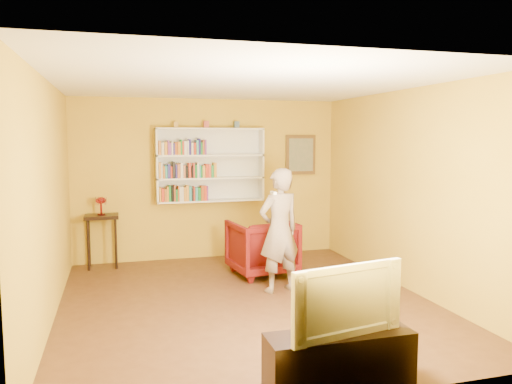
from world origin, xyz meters
TOP-DOWN VIEW (x-y plane):
  - room_shell at (0.00, 0.00)m, footprint 5.30×5.80m
  - bookshelf at (0.00, 2.41)m, footprint 1.80×0.29m
  - books_row_lower at (-0.47, 2.30)m, footprint 0.80×0.19m
  - books_row_middle at (-0.39, 2.30)m, footprint 0.94×0.19m
  - books_row_upper at (-0.47, 2.31)m, footprint 0.77×0.19m
  - ornament_left at (-0.56, 2.35)m, footprint 0.07×0.07m
  - ornament_centre at (-0.07, 2.35)m, footprint 0.08×0.08m
  - ornament_right at (0.45, 2.35)m, footprint 0.08×0.08m
  - framed_painting at (1.65, 2.46)m, footprint 0.55×0.05m
  - console_table at (-1.77, 2.25)m, footprint 0.52×0.39m
  - ruby_lustre at (-1.77, 2.25)m, footprint 0.17×0.17m
  - armchair at (0.55, 1.18)m, footprint 0.99×1.02m
  - person at (0.54, 0.31)m, footprint 0.68×0.53m
  - game_remote at (0.36, 0.00)m, footprint 0.04×0.15m
  - tv_cabinet at (0.21, -2.25)m, footprint 1.24×0.37m
  - television at (0.21, -2.25)m, footprint 1.05×0.33m

SIDE VIEW (x-z plane):
  - tv_cabinet at x=0.21m, z-range 0.00..0.44m
  - armchair at x=0.55m, z-range 0.00..0.83m
  - console_table at x=-1.77m, z-range 0.28..1.12m
  - television at x=0.21m, z-range 0.44..1.04m
  - person at x=0.54m, z-range 0.00..1.65m
  - room_shell at x=0.00m, z-range -0.42..2.46m
  - ruby_lustre at x=-1.77m, z-range 0.91..1.19m
  - books_row_lower at x=-0.47m, z-range 1.00..1.27m
  - game_remote at x=0.36m, z-range 1.35..1.38m
  - books_row_middle at x=-0.39m, z-range 1.37..1.64m
  - bookshelf at x=0.00m, z-range 0.98..2.21m
  - framed_painting at x=1.65m, z-range 1.40..2.10m
  - books_row_upper at x=-0.47m, z-range 1.75..2.02m
  - ornament_left at x=-0.56m, z-range 2.21..2.31m
  - ornament_right at x=0.45m, z-range 2.21..2.33m
  - ornament_centre at x=-0.07m, z-range 2.21..2.33m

